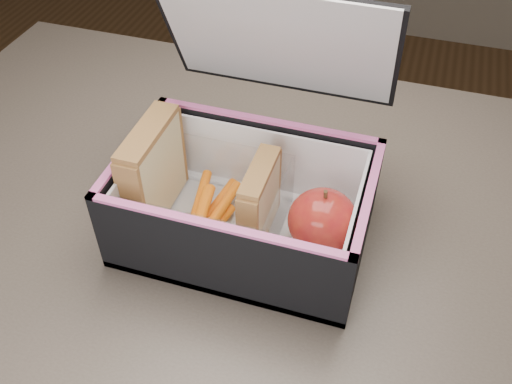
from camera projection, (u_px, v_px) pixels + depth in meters
The scene contains 8 objects.
kitchen_table at pixel (295, 302), 0.71m from camera, with size 1.20×0.80×0.75m.
lunch_bag at pixel (246, 197), 0.63m from camera, with size 0.27×0.26×0.26m.
plastic_tub at pixel (207, 198), 0.65m from camera, with size 0.17×0.12×0.07m, color white, non-canonical shape.
sandwich_left at pixel (153, 171), 0.64m from camera, with size 0.03×0.11×0.12m.
sandwich_right at pixel (259, 201), 0.62m from camera, with size 0.02×0.08×0.09m.
carrot_sticks at pixel (208, 214), 0.65m from camera, with size 0.06×0.14×0.03m.
paper_napkin at pixel (317, 244), 0.64m from camera, with size 0.07×0.08×0.01m, color white.
red_apple at pixel (323, 221), 0.61m from camera, with size 0.09×0.09×0.08m.
Camera 1 is at (0.08, -0.41, 1.25)m, focal length 40.00 mm.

